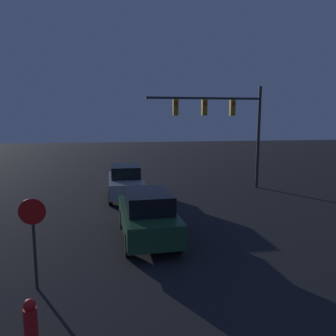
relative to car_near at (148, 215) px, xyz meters
name	(u,v)px	position (x,y,z in m)	size (l,w,h in m)	color
car_near	(148,215)	(0.00, 0.00, 0.00)	(1.87, 4.28, 1.68)	#1E4728
car_far	(126,182)	(-0.53, 6.07, 0.00)	(1.79, 4.24, 1.68)	#99999E
traffic_signal_mast	(226,118)	(5.25, 7.45, 3.27)	(6.69, 0.30, 5.92)	#2D2D2D
stop_sign	(33,228)	(-2.98, -2.86, 0.67)	(0.62, 0.07, 2.23)	#2D2D2D
fire_hydrant	(31,324)	(-2.59, -5.01, -0.40)	(0.24, 0.24, 0.93)	red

